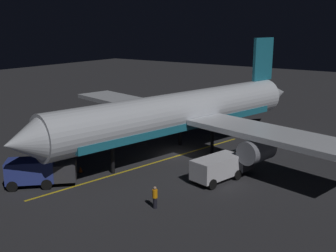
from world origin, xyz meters
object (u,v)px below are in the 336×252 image
(catering_truck, at_px, (222,167))
(traffic_cone_near_right, at_px, (81,170))
(airliner, at_px, (183,113))
(baggage_truck, at_px, (38,172))
(traffic_cone_far, at_px, (203,178))
(traffic_cone_near_left, at_px, (68,169))
(traffic_cone_under_wing, at_px, (61,174))
(ground_crew_worker, at_px, (155,197))

(catering_truck, height_order, traffic_cone_near_right, catering_truck)
(airliner, relative_size, baggage_truck, 6.81)
(baggage_truck, relative_size, traffic_cone_far, 10.13)
(baggage_truck, relative_size, traffic_cone_near_left, 10.13)
(baggage_truck, bearing_deg, airliner, -109.12)
(airliner, xyz_separation_m, catering_truck, (-7.01, 4.53, -3.21))
(traffic_cone_under_wing, bearing_deg, catering_truck, -147.84)
(traffic_cone_near_left, bearing_deg, ground_crew_worker, 171.34)
(traffic_cone_near_right, height_order, traffic_cone_under_wing, same)
(traffic_cone_near_right, bearing_deg, traffic_cone_under_wing, 70.57)
(airliner, distance_m, traffic_cone_near_right, 12.15)
(baggage_truck, bearing_deg, catering_truck, -139.84)
(traffic_cone_near_left, xyz_separation_m, traffic_cone_under_wing, (-0.60, 1.32, 0.00))
(airliner, bearing_deg, traffic_cone_far, 135.20)
(catering_truck, xyz_separation_m, ground_crew_worker, (1.31, 8.15, -0.29))
(catering_truck, relative_size, traffic_cone_far, 12.39)
(catering_truck, bearing_deg, traffic_cone_far, 44.68)
(traffic_cone_under_wing, bearing_deg, traffic_cone_far, -149.51)
(airliner, height_order, traffic_cone_far, airliner)
(airliner, xyz_separation_m, traffic_cone_near_left, (5.85, 10.92, -4.13))
(catering_truck, distance_m, traffic_cone_near_right, 13.09)
(baggage_truck, bearing_deg, ground_crew_worker, -169.10)
(airliner, distance_m, traffic_cone_under_wing, 13.94)
(traffic_cone_under_wing, distance_m, traffic_cone_far, 12.80)
(traffic_cone_near_left, relative_size, traffic_cone_under_wing, 1.00)
(baggage_truck, relative_size, catering_truck, 0.82)
(traffic_cone_under_wing, bearing_deg, traffic_cone_near_left, -65.42)
(ground_crew_worker, height_order, traffic_cone_under_wing, ground_crew_worker)
(baggage_truck, height_order, traffic_cone_near_left, baggage_truck)
(traffic_cone_under_wing, relative_size, traffic_cone_far, 1.00)
(baggage_truck, height_order, traffic_cone_under_wing, baggage_truck)
(baggage_truck, xyz_separation_m, traffic_cone_far, (-10.90, -9.02, -0.96))
(airliner, xyz_separation_m, baggage_truck, (5.12, 14.76, -3.17))
(catering_truck, height_order, traffic_cone_under_wing, catering_truck)
(baggage_truck, bearing_deg, traffic_cone_near_right, -96.57)
(baggage_truck, height_order, catering_truck, baggage_truck)
(catering_truck, distance_m, ground_crew_worker, 8.26)
(catering_truck, bearing_deg, ground_crew_worker, 80.87)
(catering_truck, distance_m, traffic_cone_under_wing, 14.51)
(traffic_cone_near_left, bearing_deg, traffic_cone_near_right, -159.35)
(ground_crew_worker, height_order, traffic_cone_near_right, ground_crew_worker)
(airliner, xyz_separation_m, traffic_cone_under_wing, (5.25, 12.24, -4.13))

